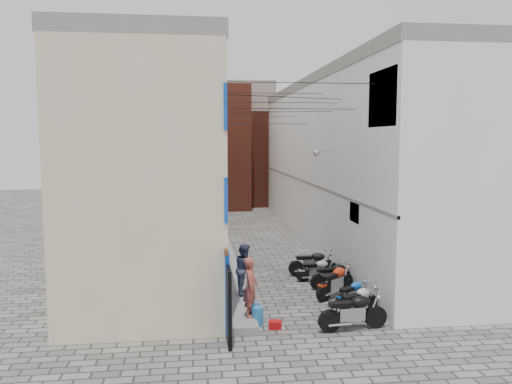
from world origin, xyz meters
name	(u,v)px	position (x,y,z in m)	size (l,w,h in m)	color
ground	(313,333)	(0.00, 0.00, 0.00)	(90.00, 90.00, 0.00)	#504D4B
plinth	(221,241)	(-2.05, 13.00, 0.12)	(0.90, 26.00, 0.25)	gray
building_left	(165,162)	(-4.98, 12.95, 4.50)	(5.10, 27.00, 9.00)	beige
building_right	(347,161)	(5.00, 13.00, 4.51)	(5.94, 26.00, 9.00)	white
building_far_brick_left	(212,148)	(-2.00, 28.00, 5.00)	(6.00, 6.00, 10.00)	maroon
building_far_brick_right	(268,158)	(3.00, 30.00, 4.00)	(5.00, 6.00, 8.00)	maroon
building_far_concrete	(231,141)	(0.00, 34.00, 5.50)	(8.00, 5.00, 11.00)	gray
far_shopfront	(239,196)	(0.00, 25.20, 1.20)	(2.00, 0.30, 2.40)	black
overhead_wires	(274,106)	(0.00, 7.64, 7.12)	(5.80, 13.02, 1.32)	black
motorcycle_a	(353,310)	(1.24, 0.10, 0.63)	(0.69, 2.17, 1.26)	black
motorcycle_b	(359,300)	(1.76, 1.08, 0.57)	(0.63, 1.99, 1.15)	#BBBBC0
motorcycle_c	(353,292)	(1.90, 2.17, 0.50)	(0.55, 1.73, 1.00)	#0C55B7
motorcycle_d	(335,280)	(1.61, 3.28, 0.63)	(0.69, 2.17, 1.26)	#AF270C
motorcycle_e	(334,274)	(1.84, 4.28, 0.56)	(0.61, 1.93, 1.12)	black
motorcycle_f	(317,269)	(1.44, 5.30, 0.51)	(0.55, 1.75, 1.02)	#9B9BA0
motorcycle_g	(313,262)	(1.44, 6.09, 0.60)	(0.65, 2.06, 1.19)	black
person_a	(251,287)	(-1.75, 1.00, 1.17)	(0.67, 0.44, 1.84)	#A0453A
person_b	(245,269)	(-1.70, 3.22, 1.15)	(0.87, 0.68, 1.80)	#3A3E57
water_jug_near	(257,316)	(-1.55, 0.86, 0.28)	(0.36, 0.36, 0.57)	#2573B9
water_jug_far	(255,311)	(-1.55, 1.43, 0.24)	(0.31, 0.31, 0.48)	blue
red_crate	(275,325)	(-1.05, 0.50, 0.12)	(0.38, 0.28, 0.24)	#A30B0C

